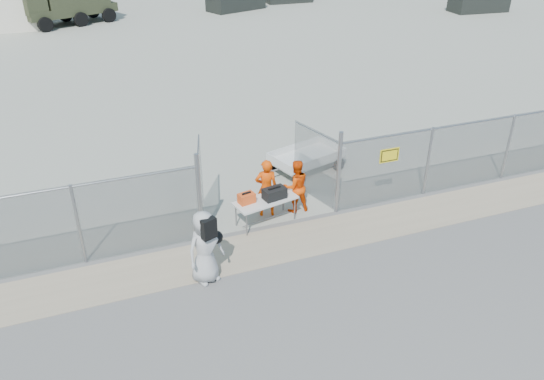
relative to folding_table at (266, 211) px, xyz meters
name	(u,v)px	position (x,y,z in m)	size (l,w,h in m)	color
ground	(300,265)	(0.14, -2.15, -0.37)	(160.00, 160.00, 0.00)	#4D4B4B
tarmac_inside	(115,1)	(0.14, 39.85, -0.37)	(160.00, 80.00, 0.01)	gray
dirt_strip	(285,243)	(0.14, -1.15, -0.37)	(44.00, 1.60, 0.01)	gray
chain_link_fence	(272,190)	(0.14, -0.15, 0.73)	(40.00, 0.20, 2.20)	gray
folding_table	(266,211)	(0.00, 0.00, 0.00)	(1.76, 0.73, 0.75)	silver
orange_bag	(247,198)	(-0.54, 0.03, 0.51)	(0.44, 0.29, 0.27)	#F1511C
black_duffel	(274,193)	(0.26, -0.01, 0.53)	(0.63, 0.37, 0.30)	black
security_worker_left	(266,188)	(0.17, 0.39, 0.50)	(0.64, 0.42, 1.75)	#E44104
security_worker_right	(296,186)	(1.04, 0.34, 0.43)	(0.78, 0.61, 1.60)	#E44104
visitor	(205,247)	(-2.18, -1.89, 0.56)	(0.91, 0.59, 1.86)	#A8A8A8
utility_trailer	(307,159)	(2.43, 2.66, 0.00)	(3.10, 1.60, 0.75)	silver
military_truck	(68,2)	(-3.99, 30.44, 1.18)	(6.51, 2.40, 3.11)	#303520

